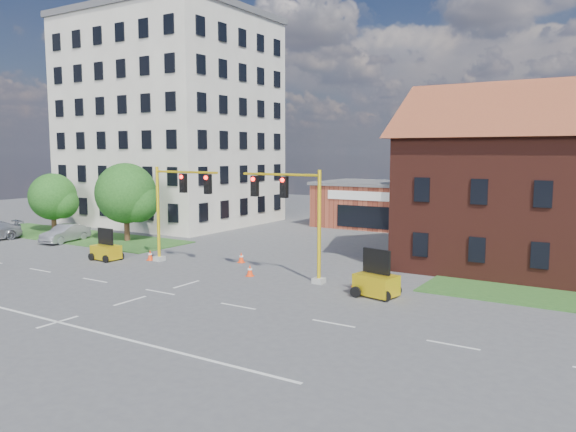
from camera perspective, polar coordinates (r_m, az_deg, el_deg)
The scene contains 19 objects.
ground at distance 29.77m, azimuth -12.88°, elevation -7.54°, with size 120.00×120.00×0.00m, color #49494C.
grass_verge_nw at distance 51.11m, azimuth -20.94°, elevation -1.90°, with size 22.00×6.00×0.08m, color #244F1D.
grass_verge_ne at distance 30.35m, azimuth 26.58°, elevation -7.73°, with size 14.00×4.00×0.08m, color #244F1D.
lane_markings at distance 27.80m, azimuth -17.28°, elevation -8.68°, with size 60.00×36.00×0.01m, color silver, non-canonical shape.
office_block at distance 58.63m, azimuth -11.94°, elevation 9.49°, with size 18.40×15.40×20.60m.
brick_shop at distance 54.61m, azimuth 9.79°, elevation 1.20°, with size 12.40×8.40×4.30m.
tree_large at distance 49.39m, azimuth 16.05°, elevation 5.12°, with size 8.25×7.85×10.35m.
tree_nw_front at distance 46.29m, azimuth -15.88°, elevation 2.03°, with size 5.04×4.80×6.29m.
tree_nw_rear at distance 54.47m, azimuth -22.58°, elevation 1.68°, with size 4.39×4.18×5.24m.
signal_mast_west at distance 36.38m, azimuth -11.26°, elevation 1.31°, with size 5.30×0.60×6.20m.
signal_mast_east at distance 31.10m, azimuth 0.54°, elevation 0.56°, with size 5.30×0.60×6.20m.
trailer_west at distance 39.18m, azimuth -18.00°, elevation -3.36°, with size 1.81×1.22×2.04m.
trailer_east at distance 28.35m, azimuth 8.95°, elevation -6.69°, with size 2.24×1.72×2.28m.
cone_a at distance 38.33m, azimuth -13.82°, elevation -3.90°, with size 0.40×0.40×0.70m.
cone_b at distance 36.59m, azimuth -4.77°, elevation -4.23°, with size 0.40×0.40×0.70m.
cone_c at distance 32.62m, azimuth -3.89°, elevation -5.55°, with size 0.40×0.40×0.70m.
cone_d at distance 30.38m, azimuth 6.89°, elevation -6.49°, with size 0.40×0.40×0.70m.
pickup_white at distance 35.30m, azimuth 16.12°, elevation -4.10°, with size 2.64×5.73×1.59m, color white.
sedan_silver_front at distance 48.01m, azimuth -21.69°, elevation -1.66°, with size 1.48×4.24×1.40m, color #96979D.
Camera 1 is at (20.47, -20.40, 7.17)m, focal length 35.00 mm.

